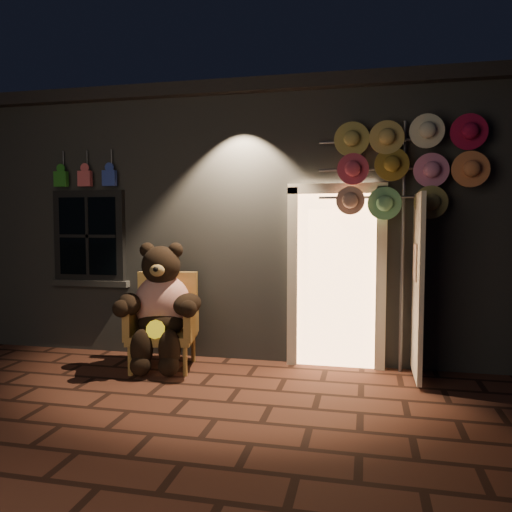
% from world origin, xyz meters
% --- Properties ---
extents(ground, '(60.00, 60.00, 0.00)m').
position_xyz_m(ground, '(0.00, 0.00, 0.00)').
color(ground, '#4E2A1E').
rests_on(ground, ground).
extents(shop_building, '(7.30, 5.95, 3.51)m').
position_xyz_m(shop_building, '(0.00, 3.99, 1.74)').
color(shop_building, slate).
rests_on(shop_building, ground).
extents(wicker_armchair, '(0.88, 0.82, 1.12)m').
position_xyz_m(wicker_armchair, '(-0.66, 1.01, 0.56)').
color(wicker_armchair, '#B08444').
rests_on(wicker_armchair, ground).
extents(teddy_bear, '(1.05, 0.90, 1.47)m').
position_xyz_m(teddy_bear, '(-0.64, 0.86, 0.75)').
color(teddy_bear, '#B22513').
rests_on(teddy_bear, ground).
extents(hat_rack, '(1.81, 0.22, 2.89)m').
position_xyz_m(hat_rack, '(2.07, 1.28, 2.34)').
color(hat_rack, '#59595E').
rests_on(hat_rack, ground).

